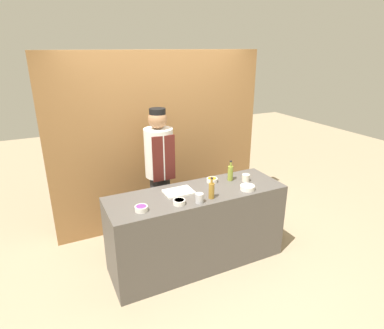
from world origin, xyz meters
name	(u,v)px	position (x,y,z in m)	size (l,w,h in m)	color
ground_plane	(197,261)	(0.00, 0.00, 0.00)	(14.00, 14.00, 0.00)	tan
cabinet_wall	(160,141)	(0.00, 1.15, 1.20)	(2.97, 0.18, 2.40)	olive
counter	(197,228)	(0.00, 0.00, 0.46)	(2.02, 0.66, 0.92)	#514C47
sauce_bowl_purple	(141,208)	(-0.69, -0.15, 0.95)	(0.13, 0.13, 0.05)	white
sauce_bowl_orange	(212,180)	(0.28, 0.17, 0.94)	(0.13, 0.13, 0.05)	white
sauce_bowl_brown	(247,187)	(0.53, -0.20, 0.95)	(0.16, 0.16, 0.05)	white
sauce_bowl_red	(179,202)	(-0.30, -0.19, 0.95)	(0.12, 0.12, 0.05)	white
cutting_board	(179,192)	(-0.19, 0.07, 0.93)	(0.32, 0.23, 0.02)	white
bottle_vinegar	(212,190)	(0.06, -0.21, 1.01)	(0.06, 0.06, 0.24)	olive
bottle_oil	(230,173)	(0.51, 0.12, 1.02)	(0.06, 0.06, 0.25)	olive
cup_steel	(199,198)	(-0.10, -0.24, 0.97)	(0.08, 0.08, 0.10)	#B7B7BC
cup_cream	(246,178)	(0.66, 0.02, 0.96)	(0.09, 0.09, 0.08)	silver
chef_center	(160,172)	(-0.21, 0.63, 0.97)	(0.35, 0.35, 1.76)	#28282D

